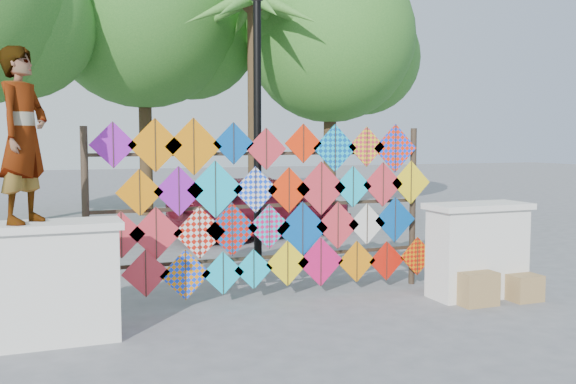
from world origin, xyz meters
The scene contains 12 objects.
ground centered at (0.00, 0.00, 0.00)m, with size 80.00×80.00×0.00m, color gray.
parapet_left centered at (-2.70, -0.20, 0.65)m, with size 1.40×0.65×1.28m.
parapet_right centered at (2.70, -0.20, 0.65)m, with size 1.40×0.65×1.28m.
kite_rack centered at (0.09, 0.73, 1.23)m, with size 4.91×0.24×2.42m.
tree_mid centered at (0.11, 11.03, 5.77)m, with size 6.30×5.60×8.61m.
tree_east centered at (5.09, 9.53, 4.99)m, with size 5.40×4.80×7.42m.
palm_tree centered at (2.20, 8.00, 4.95)m, with size 3.62×3.62×5.83m.
vendor_woman centered at (-2.95, -0.20, 2.18)m, with size 0.66×0.43×1.80m, color #99999E.
sedan centered at (1.71, 5.93, 0.70)m, with size 1.66×4.14×1.41m, color maroon.
lamppost centered at (0.30, 2.00, 2.69)m, with size 0.28×0.28×4.46m.
cardboard_box_near centered at (2.42, -0.52, 0.22)m, with size 0.49×0.43×0.43m, color #978149.
cardboard_box_far centered at (3.15, -0.58, 0.17)m, with size 0.41×0.38×0.35m, color #978149.
Camera 1 is at (-2.80, -7.28, 2.14)m, focal length 40.00 mm.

